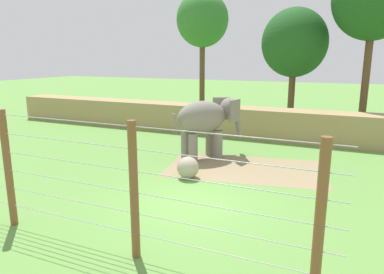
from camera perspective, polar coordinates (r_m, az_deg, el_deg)
name	(u,v)px	position (r m, az deg, el deg)	size (l,w,h in m)	color
ground_plane	(193,204)	(11.58, 0.08, -10.69)	(120.00, 120.00, 0.00)	#609342
dirt_patch	(245,168)	(15.22, 8.48, -5.01)	(6.50, 3.81, 0.01)	#937F5B
embankment_wall	(266,123)	(20.96, 11.81, 2.14)	(36.00, 1.80, 1.71)	tan
elephant	(207,119)	(16.29, 2.47, 2.84)	(2.83, 3.25, 2.73)	gray
enrichment_ball	(188,168)	(13.78, -0.66, -4.92)	(0.85, 0.85, 0.85)	tan
cable_fence	(133,191)	(8.25, -9.42, -8.47)	(9.03, 0.20, 3.26)	brown
tree_far_left	(294,43)	(25.57, 16.12, 14.28)	(4.37, 4.37, 7.84)	brown
tree_behind_wall	(202,20)	(30.21, 1.69, 18.22)	(4.20, 4.20, 9.78)	brown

